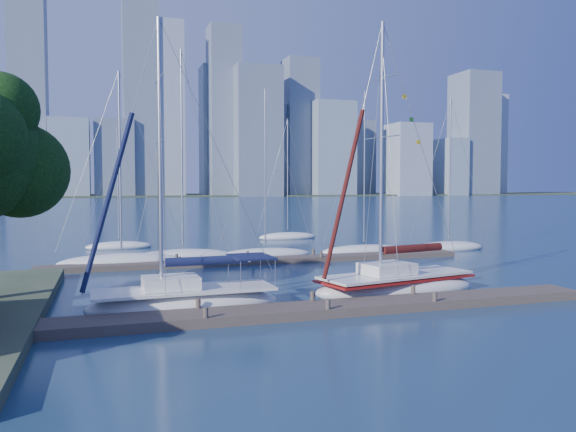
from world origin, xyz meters
name	(u,v)px	position (x,y,z in m)	size (l,w,h in m)	color
ground	(320,314)	(0.00, 0.00, 0.00)	(700.00, 700.00, 0.00)	#182C4D
near_dock	(320,309)	(0.00, 0.00, 0.20)	(26.00, 2.00, 0.40)	#453A32
far_dock	(264,260)	(2.00, 16.00, 0.18)	(30.00, 1.80, 0.36)	#453A32
far_shore	(122,196)	(0.00, 320.00, 0.00)	(800.00, 100.00, 1.50)	#38472D
sailboat_navy	(184,288)	(-5.37, 2.37, 1.01)	(8.42, 3.01, 13.02)	white
sailboat_maroon	(396,273)	(5.24, 2.98, 1.07)	(9.08, 4.57, 13.93)	white
bg_boat_0	(122,262)	(-7.60, 17.60, 0.29)	(8.49, 2.83, 13.51)	white
bg_boat_1	(183,256)	(-3.26, 19.25, 0.31)	(7.88, 5.20, 15.61)	white
bg_boat_2	(265,254)	(2.94, 19.02, 0.26)	(7.41, 4.96, 13.05)	white
bg_boat_4	(364,250)	(11.29, 19.25, 0.25)	(7.47, 2.64, 13.32)	white
bg_boat_5	(449,247)	(19.03, 18.90, 0.27)	(6.99, 4.15, 13.10)	white
bg_boat_6	(119,246)	(-7.53, 28.85, 0.23)	(5.74, 2.36, 10.77)	white
bg_boat_7	(288,236)	(9.24, 32.98, 0.26)	(6.37, 3.07, 12.64)	white
skyline	(154,130)	(16.59, 290.30, 35.71)	(502.54, 51.31, 123.39)	#7E92A3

